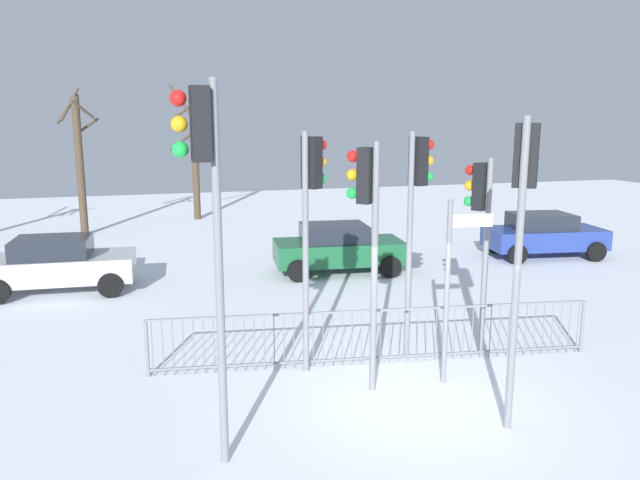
{
  "coord_description": "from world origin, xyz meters",
  "views": [
    {
      "loc": [
        -3.99,
        -8.53,
        4.56
      ],
      "look_at": [
        -0.61,
        3.48,
        2.07
      ],
      "focal_mm": 34.31,
      "sensor_mm": 36.0,
      "label": 1
    }
  ],
  "objects_px": {
    "traffic_light_mid_left": "(367,211)",
    "bare_tree_right": "(80,161)",
    "direction_sign_post": "(451,283)",
    "car_silver_far": "(58,264)",
    "traffic_light_foreground_left": "(205,191)",
    "bare_tree_centre": "(194,154)",
    "traffic_light_rear_left": "(481,211)",
    "car_green_near": "(337,247)",
    "traffic_light_mid_right": "(417,194)",
    "traffic_light_rear_right": "(311,198)",
    "traffic_light_foreground_right": "(523,204)",
    "car_blue_mid": "(544,234)"
  },
  "relations": [
    {
      "from": "traffic_light_mid_right",
      "to": "car_silver_far",
      "type": "relative_size",
      "value": 1.11
    },
    {
      "from": "traffic_light_mid_left",
      "to": "bare_tree_centre",
      "type": "height_order",
      "value": "bare_tree_centre"
    },
    {
      "from": "car_green_near",
      "to": "bare_tree_right",
      "type": "distance_m",
      "value": 11.83
    },
    {
      "from": "car_green_near",
      "to": "bare_tree_centre",
      "type": "relative_size",
      "value": 0.65
    },
    {
      "from": "traffic_light_rear_right",
      "to": "direction_sign_post",
      "type": "bearing_deg",
      "value": 27.73
    },
    {
      "from": "direction_sign_post",
      "to": "car_silver_far",
      "type": "height_order",
      "value": "direction_sign_post"
    },
    {
      "from": "traffic_light_mid_left",
      "to": "direction_sign_post",
      "type": "xyz_separation_m",
      "value": [
        1.47,
        -0.18,
        -1.28
      ]
    },
    {
      "from": "traffic_light_foreground_right",
      "to": "car_green_near",
      "type": "height_order",
      "value": "traffic_light_foreground_right"
    },
    {
      "from": "traffic_light_foreground_right",
      "to": "car_green_near",
      "type": "relative_size",
      "value": 1.16
    },
    {
      "from": "traffic_light_mid_left",
      "to": "direction_sign_post",
      "type": "distance_m",
      "value": 1.95
    },
    {
      "from": "traffic_light_rear_left",
      "to": "car_blue_mid",
      "type": "height_order",
      "value": "traffic_light_rear_left"
    },
    {
      "from": "traffic_light_rear_left",
      "to": "traffic_light_mid_left",
      "type": "relative_size",
      "value": 0.91
    },
    {
      "from": "traffic_light_rear_right",
      "to": "direction_sign_post",
      "type": "xyz_separation_m",
      "value": [
        2.14,
        -1.22,
        -1.39
      ]
    },
    {
      "from": "direction_sign_post",
      "to": "bare_tree_right",
      "type": "distance_m",
      "value": 18.14
    },
    {
      "from": "bare_tree_right",
      "to": "traffic_light_rear_left",
      "type": "bearing_deg",
      "value": -60.55
    },
    {
      "from": "traffic_light_rear_right",
      "to": "traffic_light_mid_right",
      "type": "xyz_separation_m",
      "value": [
        2.1,
        0.18,
        -0.02
      ]
    },
    {
      "from": "traffic_light_rear_left",
      "to": "bare_tree_centre",
      "type": "xyz_separation_m",
      "value": [
        -4.02,
        18.04,
        0.14
      ]
    },
    {
      "from": "direction_sign_post",
      "to": "bare_tree_right",
      "type": "xyz_separation_m",
      "value": [
        -7.41,
        16.52,
        1.13
      ]
    },
    {
      "from": "traffic_light_mid_right",
      "to": "traffic_light_foreground_left",
      "type": "bearing_deg",
      "value": -72.46
    },
    {
      "from": "bare_tree_centre",
      "to": "direction_sign_post",
      "type": "bearing_deg",
      "value": -81.75
    },
    {
      "from": "traffic_light_foreground_left",
      "to": "traffic_light_mid_right",
      "type": "bearing_deg",
      "value": -57.16
    },
    {
      "from": "direction_sign_post",
      "to": "bare_tree_centre",
      "type": "height_order",
      "value": "bare_tree_centre"
    },
    {
      "from": "traffic_light_mid_left",
      "to": "direction_sign_post",
      "type": "relative_size",
      "value": 1.3
    },
    {
      "from": "traffic_light_mid_right",
      "to": "direction_sign_post",
      "type": "bearing_deg",
      "value": -15.96
    },
    {
      "from": "traffic_light_rear_right",
      "to": "traffic_light_mid_right",
      "type": "relative_size",
      "value": 1.01
    },
    {
      "from": "traffic_light_foreground_left",
      "to": "direction_sign_post",
      "type": "distance_m",
      "value": 4.85
    },
    {
      "from": "traffic_light_mid_left",
      "to": "bare_tree_right",
      "type": "height_order",
      "value": "bare_tree_right"
    },
    {
      "from": "car_silver_far",
      "to": "car_green_near",
      "type": "distance_m",
      "value": 7.76
    },
    {
      "from": "traffic_light_foreground_left",
      "to": "traffic_light_foreground_right",
      "type": "xyz_separation_m",
      "value": [
        4.43,
        -0.1,
        -0.31
      ]
    },
    {
      "from": "traffic_light_mid_right",
      "to": "car_green_near",
      "type": "height_order",
      "value": "traffic_light_mid_right"
    },
    {
      "from": "bare_tree_centre",
      "to": "bare_tree_right",
      "type": "distance_m",
      "value": 5.37
    },
    {
      "from": "traffic_light_mid_left",
      "to": "car_green_near",
      "type": "xyz_separation_m",
      "value": [
        1.94,
        7.78,
        -2.31
      ]
    },
    {
      "from": "car_blue_mid",
      "to": "traffic_light_rear_right",
      "type": "bearing_deg",
      "value": -137.33
    },
    {
      "from": "traffic_light_mid_right",
      "to": "direction_sign_post",
      "type": "height_order",
      "value": "traffic_light_mid_right"
    },
    {
      "from": "traffic_light_mid_right",
      "to": "car_silver_far",
      "type": "distance_m",
      "value": 10.1
    },
    {
      "from": "traffic_light_rear_left",
      "to": "bare_tree_right",
      "type": "distance_m",
      "value": 17.56
    },
    {
      "from": "traffic_light_rear_left",
      "to": "bare_tree_centre",
      "type": "distance_m",
      "value": 18.48
    },
    {
      "from": "car_silver_far",
      "to": "traffic_light_foreground_left",
      "type": "bearing_deg",
      "value": -69.02
    },
    {
      "from": "traffic_light_rear_left",
      "to": "car_green_near",
      "type": "bearing_deg",
      "value": 65.53
    },
    {
      "from": "traffic_light_rear_right",
      "to": "car_green_near",
      "type": "bearing_deg",
      "value": 126.38
    },
    {
      "from": "bare_tree_centre",
      "to": "car_blue_mid",
      "type": "bearing_deg",
      "value": -46.72
    },
    {
      "from": "traffic_light_mid_left",
      "to": "car_green_near",
      "type": "height_order",
      "value": "traffic_light_mid_left"
    },
    {
      "from": "traffic_light_rear_right",
      "to": "bare_tree_right",
      "type": "height_order",
      "value": "bare_tree_right"
    },
    {
      "from": "traffic_light_mid_left",
      "to": "bare_tree_right",
      "type": "relative_size",
      "value": 0.73
    },
    {
      "from": "traffic_light_rear_left",
      "to": "bare_tree_right",
      "type": "height_order",
      "value": "bare_tree_right"
    },
    {
      "from": "traffic_light_foreground_right",
      "to": "bare_tree_centre",
      "type": "distance_m",
      "value": 21.08
    },
    {
      "from": "traffic_light_mid_left",
      "to": "traffic_light_foreground_right",
      "type": "bearing_deg",
      "value": -92.02
    },
    {
      "from": "traffic_light_foreground_left",
      "to": "traffic_light_mid_left",
      "type": "distance_m",
      "value": 3.27
    },
    {
      "from": "traffic_light_mid_right",
      "to": "bare_tree_right",
      "type": "relative_size",
      "value": 0.75
    },
    {
      "from": "traffic_light_rear_right",
      "to": "bare_tree_right",
      "type": "bearing_deg",
      "value": 166.55
    }
  ]
}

